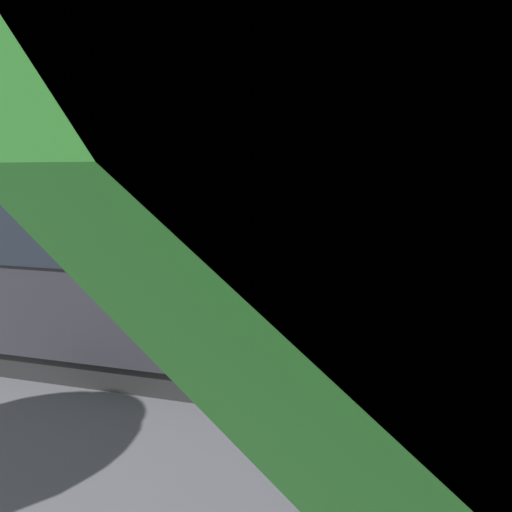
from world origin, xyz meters
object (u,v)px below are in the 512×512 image
at_px(spectator_far_right, 146,269).
at_px(tree_centre, 488,54).
at_px(tour_bus, 181,274).
at_px(parked_motorcycle_silver, 133,306).
at_px(spectator_centre, 221,274).
at_px(spectator_left, 265,278).
at_px(traffic_cone, 347,278).
at_px(spectator_right, 180,269).
at_px(stunt_motorcycle, 276,245).
at_px(spectator_far_left, 314,281).

distance_m(spectator_far_right, tree_centre, 9.26).
relative_size(tour_bus, parked_motorcycle_silver, 5.19).
bearing_deg(spectator_far_right, spectator_centre, 175.42).
relative_size(spectator_far_right, parked_motorcycle_silver, 0.87).
height_order(spectator_left, parked_motorcycle_silver, spectator_left).
height_order(spectator_far_right, traffic_cone, spectator_far_right).
bearing_deg(tour_bus, spectator_right, -65.52).
relative_size(stunt_motorcycle, traffic_cone, 3.01).
xyz_separation_m(spectator_left, parked_motorcycle_silver, (2.58, 1.14, -0.50)).
bearing_deg(spectator_far_right, tree_centre, 132.62).
height_order(stunt_motorcycle, tree_centre, tree_centre).
distance_m(spectator_left, spectator_far_right, 2.78).
distance_m(spectator_left, spectator_centre, 0.96).
bearing_deg(tour_bus, spectator_far_left, -123.23).
bearing_deg(spectator_right, traffic_cone, -135.12).
bearing_deg(spectator_centre, traffic_cone, -122.02).
height_order(spectator_left, stunt_motorcycle, spectator_left).
bearing_deg(traffic_cone, spectator_left, 67.22).
bearing_deg(tree_centre, tour_bus, -44.06).
distance_m(tour_bus, spectator_centre, 2.63).
relative_size(stunt_motorcycle, tree_centre, 0.32).
bearing_deg(spectator_left, spectator_far_right, 3.15).
xyz_separation_m(tour_bus, spectator_right, (1.31, -2.88, -0.58)).
relative_size(spectator_left, traffic_cone, 2.64).
height_order(spectator_left, spectator_far_right, spectator_far_right).
bearing_deg(spectator_right, spectator_centre, 164.09).
relative_size(spectator_left, spectator_right, 0.93).
bearing_deg(spectator_right, stunt_motorcycle, -104.53).
height_order(tour_bus, spectator_right, tour_bus).
xyz_separation_m(spectator_centre, stunt_motorcycle, (-0.08, -4.90, -0.12)).
distance_m(spectator_left, tree_centre, 7.94).
bearing_deg(tour_bus, traffic_cone, -108.87).
xyz_separation_m(parked_motorcycle_silver, tree_centre, (-5.72, 5.44, 3.65)).
height_order(spectator_far_right, stunt_motorcycle, spectator_far_right).
relative_size(spectator_far_left, traffic_cone, 2.69).
height_order(spectator_far_left, spectator_far_right, spectator_far_right).
height_order(parked_motorcycle_silver, traffic_cone, parked_motorcycle_silver).
xyz_separation_m(spectator_right, traffic_cone, (-3.48, -3.46, -0.76)).
relative_size(spectator_left, spectator_far_right, 0.94).
bearing_deg(stunt_motorcycle, parked_motorcycle_silver, 73.00).
distance_m(spectator_far_right, traffic_cone, 5.63).
height_order(spectator_far_right, parked_motorcycle_silver, spectator_far_right).
bearing_deg(tour_bus, spectator_left, -103.86).
xyz_separation_m(spectator_far_left, parked_motorcycle_silver, (3.66, 1.00, -0.52)).
xyz_separation_m(spectator_left, traffic_cone, (-1.46, -3.47, -0.68)).
bearing_deg(stunt_motorcycle, spectator_far_left, 111.86).
distance_m(spectator_far_left, spectator_far_right, 3.85).
height_order(spectator_far_left, spectator_right, spectator_right).
distance_m(parked_motorcycle_silver, traffic_cone, 6.14).
height_order(traffic_cone, tree_centre, tree_centre).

